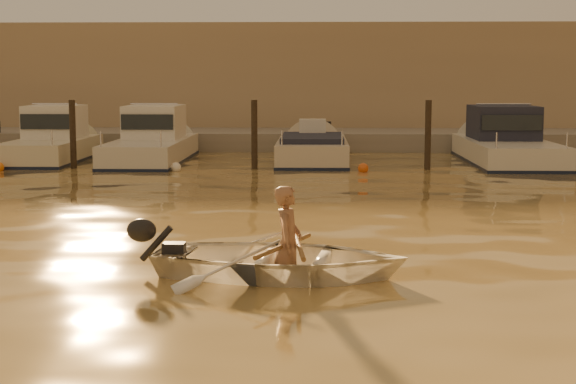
{
  "coord_description": "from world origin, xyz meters",
  "views": [
    {
      "loc": [
        1.61,
        -11.62,
        2.65
      ],
      "look_at": [
        1.13,
        2.93,
        0.75
      ],
      "focal_mm": 55.0,
      "sensor_mm": 36.0,
      "label": 1
    }
  ],
  "objects_px": {
    "dinghy": "(281,259)",
    "person": "(288,243)",
    "moored_boat_2": "(151,142)",
    "moored_boat_4": "(507,143)",
    "waterfront_building": "(280,83)",
    "moored_boat_3": "(312,155)",
    "moored_boat_1": "(51,141)"
  },
  "relations": [
    {
      "from": "waterfront_building",
      "to": "moored_boat_3",
      "type": "bearing_deg",
      "value": -82.41
    },
    {
      "from": "person",
      "to": "moored_boat_1",
      "type": "xyz_separation_m",
      "value": [
        -8.06,
        16.08,
        0.16
      ]
    },
    {
      "from": "moored_boat_2",
      "to": "moored_boat_4",
      "type": "bearing_deg",
      "value": 0.0
    },
    {
      "from": "person",
      "to": "moored_boat_4",
      "type": "distance_m",
      "value": 17.27
    },
    {
      "from": "moored_boat_2",
      "to": "moored_boat_4",
      "type": "distance_m",
      "value": 11.16
    },
    {
      "from": "person",
      "to": "moored_boat_2",
      "type": "height_order",
      "value": "moored_boat_2"
    },
    {
      "from": "moored_boat_1",
      "to": "moored_boat_4",
      "type": "distance_m",
      "value": 14.36
    },
    {
      "from": "moored_boat_2",
      "to": "waterfront_building",
      "type": "xyz_separation_m",
      "value": [
        3.63,
        11.0,
        1.77
      ]
    },
    {
      "from": "moored_boat_4",
      "to": "waterfront_building",
      "type": "xyz_separation_m",
      "value": [
        -7.53,
        11.0,
        1.77
      ]
    },
    {
      "from": "moored_boat_1",
      "to": "dinghy",
      "type": "bearing_deg",
      "value": -63.65
    },
    {
      "from": "moored_boat_3",
      "to": "moored_boat_4",
      "type": "distance_m",
      "value": 6.08
    },
    {
      "from": "moored_boat_2",
      "to": "waterfront_building",
      "type": "distance_m",
      "value": 11.72
    },
    {
      "from": "dinghy",
      "to": "moored_boat_2",
      "type": "bearing_deg",
      "value": 24.29
    },
    {
      "from": "moored_boat_2",
      "to": "waterfront_building",
      "type": "bearing_deg",
      "value": 71.76
    },
    {
      "from": "moored_boat_2",
      "to": "moored_boat_4",
      "type": "height_order",
      "value": "same"
    },
    {
      "from": "dinghy",
      "to": "moored_boat_3",
      "type": "height_order",
      "value": "moored_boat_3"
    },
    {
      "from": "moored_boat_1",
      "to": "waterfront_building",
      "type": "distance_m",
      "value": 13.07
    },
    {
      "from": "moored_boat_3",
      "to": "dinghy",
      "type": "bearing_deg",
      "value": -91.19
    },
    {
      "from": "dinghy",
      "to": "waterfront_building",
      "type": "bearing_deg",
      "value": 10.19
    },
    {
      "from": "person",
      "to": "moored_boat_2",
      "type": "xyz_separation_m",
      "value": [
        -4.86,
        16.08,
        0.16
      ]
    },
    {
      "from": "moored_boat_1",
      "to": "moored_boat_2",
      "type": "distance_m",
      "value": 3.2
    },
    {
      "from": "dinghy",
      "to": "person",
      "type": "bearing_deg",
      "value": -90.0
    },
    {
      "from": "dinghy",
      "to": "person",
      "type": "xyz_separation_m",
      "value": [
        0.1,
        -0.01,
        0.23
      ]
    },
    {
      "from": "moored_boat_3",
      "to": "moored_boat_4",
      "type": "relative_size",
      "value": 0.83
    },
    {
      "from": "waterfront_building",
      "to": "moored_boat_2",
      "type": "bearing_deg",
      "value": -108.24
    },
    {
      "from": "person",
      "to": "moored_boat_4",
      "type": "bearing_deg",
      "value": -13.6
    },
    {
      "from": "moored_boat_1",
      "to": "waterfront_building",
      "type": "height_order",
      "value": "waterfront_building"
    },
    {
      "from": "moored_boat_4",
      "to": "waterfront_building",
      "type": "height_order",
      "value": "waterfront_building"
    },
    {
      "from": "dinghy",
      "to": "moored_boat_1",
      "type": "xyz_separation_m",
      "value": [
        -7.96,
        16.07,
        0.39
      ]
    },
    {
      "from": "moored_boat_1",
      "to": "moored_boat_4",
      "type": "height_order",
      "value": "same"
    },
    {
      "from": "moored_boat_1",
      "to": "moored_boat_3",
      "type": "relative_size",
      "value": 1.0
    },
    {
      "from": "dinghy",
      "to": "moored_boat_3",
      "type": "distance_m",
      "value": 16.07
    }
  ]
}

